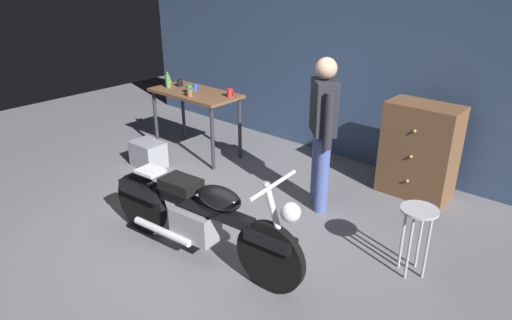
# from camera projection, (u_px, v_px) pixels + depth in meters

# --- Properties ---
(ground_plane) EXTENTS (12.00, 12.00, 0.00)m
(ground_plane) POSITION_uv_depth(u_px,v_px,m) (206.00, 240.00, 4.52)
(ground_plane) COLOR slate
(back_wall) EXTENTS (8.00, 0.12, 3.10)m
(back_wall) POSITION_uv_depth(u_px,v_px,m) (360.00, 45.00, 5.85)
(back_wall) COLOR #384C70
(back_wall) RESTS_ON ground_plane
(workbench) EXTENTS (1.30, 0.64, 0.90)m
(workbench) POSITION_uv_depth(u_px,v_px,m) (195.00, 100.00, 6.30)
(workbench) COLOR brown
(workbench) RESTS_ON ground_plane
(motorcycle) EXTENTS (2.19, 0.60, 1.00)m
(motorcycle) POSITION_uv_depth(u_px,v_px,m) (200.00, 216.00, 4.07)
(motorcycle) COLOR black
(motorcycle) RESTS_ON ground_plane
(person_standing) EXTENTS (0.43, 0.43, 1.67)m
(person_standing) POSITION_uv_depth(u_px,v_px,m) (323.00, 128.00, 4.79)
(person_standing) COLOR #48589A
(person_standing) RESTS_ON ground_plane
(shop_stool) EXTENTS (0.32, 0.32, 0.64)m
(shop_stool) POSITION_uv_depth(u_px,v_px,m) (418.00, 224.00, 3.86)
(shop_stool) COLOR #B2B2B7
(shop_stool) RESTS_ON ground_plane
(wooden_dresser) EXTENTS (0.80, 0.47, 1.10)m
(wooden_dresser) POSITION_uv_depth(u_px,v_px,m) (419.00, 151.00, 5.21)
(wooden_dresser) COLOR brown
(wooden_dresser) RESTS_ON ground_plane
(storage_bin) EXTENTS (0.44, 0.32, 0.34)m
(storage_bin) POSITION_uv_depth(u_px,v_px,m) (148.00, 154.00, 6.11)
(storage_bin) COLOR gray
(storage_bin) RESTS_ON ground_plane
(mug_green_speckled) EXTENTS (0.12, 0.09, 0.11)m
(mug_green_speckled) POSITION_uv_depth(u_px,v_px,m) (190.00, 89.00, 6.17)
(mug_green_speckled) COLOR #3D7F4C
(mug_green_speckled) RESTS_ON workbench
(mug_blue_enamel) EXTENTS (0.11, 0.08, 0.09)m
(mug_blue_enamel) POSITION_uv_depth(u_px,v_px,m) (196.00, 87.00, 6.30)
(mug_blue_enamel) COLOR #2D51AD
(mug_blue_enamel) RESTS_ON workbench
(mug_brown_stoneware) EXTENTS (0.12, 0.09, 0.10)m
(mug_brown_stoneware) POSITION_uv_depth(u_px,v_px,m) (190.00, 93.00, 6.02)
(mug_brown_stoneware) COLOR brown
(mug_brown_stoneware) RESTS_ON workbench
(mug_yellow_tall) EXTENTS (0.11, 0.07, 0.11)m
(mug_yellow_tall) POSITION_uv_depth(u_px,v_px,m) (168.00, 82.00, 6.54)
(mug_yellow_tall) COLOR yellow
(mug_yellow_tall) RESTS_ON workbench
(mug_black_matte) EXTENTS (0.11, 0.08, 0.10)m
(mug_black_matte) POSITION_uv_depth(u_px,v_px,m) (180.00, 83.00, 6.49)
(mug_black_matte) COLOR black
(mug_black_matte) RESTS_ON workbench
(mug_red_diner) EXTENTS (0.11, 0.08, 0.11)m
(mug_red_diner) POSITION_uv_depth(u_px,v_px,m) (230.00, 93.00, 5.98)
(mug_red_diner) COLOR red
(mug_red_diner) RESTS_ON workbench
(bottle) EXTENTS (0.06, 0.06, 0.24)m
(bottle) POSITION_uv_depth(u_px,v_px,m) (168.00, 81.00, 6.42)
(bottle) COLOR #4C8C4C
(bottle) RESTS_ON workbench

